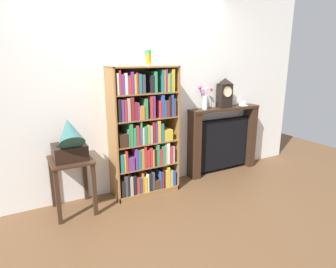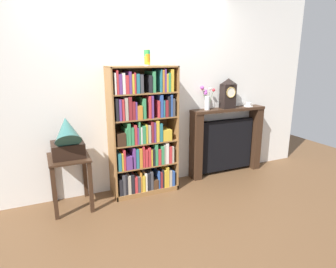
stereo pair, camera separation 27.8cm
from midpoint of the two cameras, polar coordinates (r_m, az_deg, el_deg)
ground_plane at (r=3.85m, az=-2.05°, el=-11.70°), size 8.05×6.40×0.02m
wall_back at (r=3.84m, az=-1.11°, el=8.72°), size 5.05×0.08×2.60m
bookshelf at (r=3.64m, az=-2.80°, el=-0.35°), size 0.83×0.36×1.61m
cup_stack at (r=3.52m, az=-1.83°, el=14.75°), size 0.08×0.08×0.18m
side_table_left at (r=3.48m, az=-16.61°, el=-6.87°), size 0.44×0.49×0.63m
gramophone at (r=3.30m, az=-16.97°, el=-0.93°), size 0.35×0.46×0.54m
fireplace_mantel at (r=4.45m, az=13.11°, el=-1.43°), size 1.17×0.21×1.00m
mantel_clock at (r=4.28m, az=13.59°, el=7.77°), size 0.20×0.15×0.43m
flower_vase at (r=4.10m, az=9.61°, el=6.87°), size 0.18×0.19×0.34m
teacup_with_saucer at (r=4.55m, az=17.25°, el=5.53°), size 0.14×0.14×0.06m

